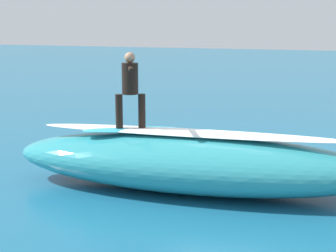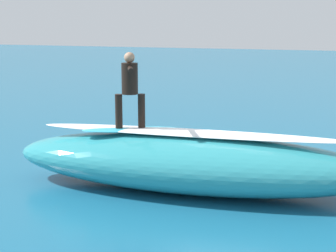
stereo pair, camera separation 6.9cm
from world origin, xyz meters
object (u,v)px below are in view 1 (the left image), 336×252
(surfboard_paddling, at_px, (198,155))
(surfboard_riding, at_px, (131,129))
(surfer_riding, at_px, (130,84))
(surfer_paddling, at_px, (201,148))

(surfboard_paddling, bearing_deg, surfboard_riding, 5.65)
(surfer_riding, bearing_deg, surfboard_paddling, -130.28)
(surfboard_riding, bearing_deg, surfer_riding, -145.46)
(surfer_riding, xyz_separation_m, surfboard_paddling, (-0.57, -2.82, -2.16))
(surfer_paddling, bearing_deg, surfer_riding, 5.40)
(surfer_paddling, bearing_deg, surfboard_paddling, -0.00)
(surfboard_paddling, height_order, surfer_paddling, surfer_paddling)
(surfboard_paddling, relative_size, surfer_paddling, 1.19)
(surfboard_riding, distance_m, surfer_riding, 0.97)
(surfboard_riding, relative_size, surfer_paddling, 1.19)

